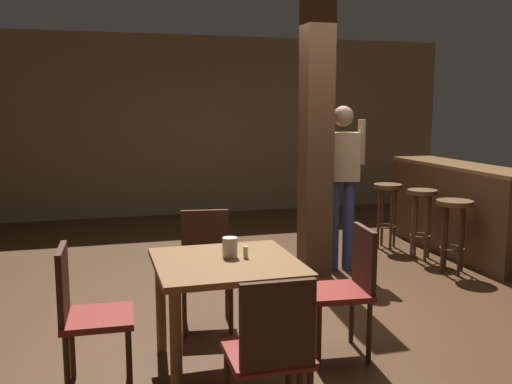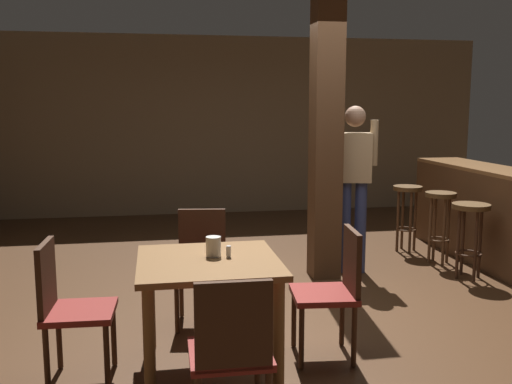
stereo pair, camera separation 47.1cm
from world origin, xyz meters
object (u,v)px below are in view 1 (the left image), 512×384
(napkin_cup, at_px, (230,247))
(bar_counter, at_px, (454,208))
(chair_north, at_px, (206,262))
(bar_stool_far, at_px, (387,201))
(bar_stool_mid, at_px, (422,208))
(bar_stool_near, at_px, (454,218))
(chair_south, at_px, (271,350))
(salt_shaker, at_px, (246,252))
(chair_west, at_px, (84,310))
(standing_person, at_px, (342,176))
(dining_table, at_px, (226,280))
(chair_east, at_px, (348,284))

(napkin_cup, height_order, bar_counter, bar_counter)
(chair_north, xyz_separation_m, bar_stool_far, (2.58, 1.83, 0.07))
(napkin_cup, bearing_deg, bar_stool_mid, 36.92)
(bar_stool_near, relative_size, bar_stool_far, 0.97)
(bar_counter, xyz_separation_m, bar_stool_near, (-0.48, -0.69, 0.04))
(chair_south, distance_m, bar_stool_mid, 4.00)
(napkin_cup, xyz_separation_m, bar_counter, (3.19, 2.13, -0.27))
(chair_south, bearing_deg, napkin_cup, 89.36)
(salt_shaker, xyz_separation_m, bar_counter, (3.09, 2.18, -0.24))
(bar_stool_mid, bearing_deg, chair_west, -149.59)
(chair_west, xyz_separation_m, bar_stool_near, (3.63, 1.54, 0.07))
(chair_north, distance_m, bar_stool_near, 2.81)
(salt_shaker, xyz_separation_m, standing_person, (1.54, 1.91, 0.22))
(chair_south, bearing_deg, salt_shaker, 83.32)
(dining_table, xyz_separation_m, chair_north, (0.02, 0.82, -0.10))
(salt_shaker, bearing_deg, bar_counter, 35.13)
(chair_north, bearing_deg, bar_counter, 23.29)
(dining_table, relative_size, salt_shaker, 11.75)
(salt_shaker, bearing_deg, chair_east, -1.25)
(chair_south, xyz_separation_m, salt_shaker, (0.11, 0.90, 0.27))
(standing_person, height_order, bar_stool_far, standing_person)
(standing_person, bearing_deg, bar_stool_near, -21.47)
(chair_west, bearing_deg, chair_east, 1.36)
(dining_table, distance_m, chair_east, 0.86)
(chair_west, bearing_deg, napkin_cup, 6.25)
(chair_west, height_order, standing_person, standing_person)
(bar_counter, relative_size, bar_stool_near, 2.96)
(chair_north, bearing_deg, chair_west, -136.67)
(chair_north, distance_m, chair_south, 1.69)
(chair_west, distance_m, bar_stool_far, 4.40)
(bar_stool_mid, relative_size, bar_stool_far, 1.01)
(chair_west, distance_m, standing_person, 3.26)
(bar_stool_near, bearing_deg, salt_shaker, -150.34)
(chair_west, height_order, bar_stool_mid, chair_west)
(napkin_cup, bearing_deg, chair_west, -173.75)
(dining_table, bearing_deg, salt_shaker, 9.38)
(chair_east, xyz_separation_m, bar_stool_far, (1.75, 2.64, 0.07))
(napkin_cup, relative_size, bar_counter, 0.06)
(dining_table, distance_m, bar_stool_mid, 3.43)
(chair_east, distance_m, bar_stool_near, 2.41)
(bar_stool_mid, bearing_deg, napkin_cup, -143.08)
(standing_person, bearing_deg, dining_table, -130.90)
(bar_stool_near, height_order, bar_stool_far, bar_stool_far)
(bar_stool_mid, bearing_deg, chair_east, -131.96)
(napkin_cup, distance_m, salt_shaker, 0.11)
(dining_table, distance_m, salt_shaker, 0.22)
(salt_shaker, distance_m, bar_counter, 3.79)
(chair_east, distance_m, bar_stool_mid, 2.79)
(chair_west, height_order, bar_counter, bar_counter)
(dining_table, height_order, chair_north, chair_north)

